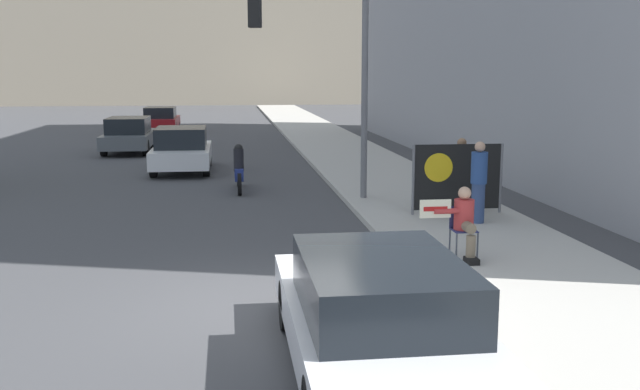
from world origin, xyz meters
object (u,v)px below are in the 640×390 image
protest_banner (457,177)px  seated_protester (464,220)px  traffic_light_pole (322,52)px  jogger_on_sidewalk (479,182)px  motorcycle_on_road (239,171)px  pedestrian_behind (461,174)px  car_on_road_distant (161,119)px  parked_car_curbside (378,315)px  car_on_road_nearest (182,150)px  car_on_road_midblock (129,135)px

protest_banner → seated_protester: bearing=-106.3°
seated_protester → traffic_light_pole: size_ratio=0.23×
jogger_on_sidewalk → motorcycle_on_road: (-4.91, 5.59, -0.45)m
pedestrian_behind → seated_protester: bearing=-6.3°
seated_protester → jogger_on_sidewalk: (1.25, 2.78, 0.22)m
protest_banner → jogger_on_sidewalk: bearing=-81.7°
seated_protester → jogger_on_sidewalk: bearing=62.2°
traffic_light_pole → car_on_road_distant: 24.20m
car_on_road_distant → traffic_light_pole: bearing=-75.4°
pedestrian_behind → traffic_light_pole: bearing=-116.2°
jogger_on_sidewalk → motorcycle_on_road: 7.45m
jogger_on_sidewalk → traffic_light_pole: traffic_light_pole is taller
parked_car_curbside → seated_protester: bearing=60.4°
car_on_road_nearest → car_on_road_distant: bearing=97.3°
pedestrian_behind → jogger_on_sidewalk: bearing=8.8°
pedestrian_behind → car_on_road_nearest: 10.82m
jogger_on_sidewalk → car_on_road_distant: (-8.91, 26.81, -0.33)m
protest_banner → car_on_road_nearest: size_ratio=0.50×
car_on_road_midblock → pedestrian_behind: bearing=-57.6°
parked_car_curbside → car_on_road_nearest: (-3.09, 16.74, 0.05)m
car_on_road_nearest → car_on_road_distant: car_on_road_nearest is taller
protest_banner → car_on_road_nearest: 10.96m
car_on_road_nearest → car_on_road_midblock: bearing=111.9°
jogger_on_sidewalk → parked_car_curbside: jogger_on_sidewalk is taller
pedestrian_behind → motorcycle_on_road: 6.55m
jogger_on_sidewalk → protest_banner: bearing=-52.0°
seated_protester → car_on_road_distant: 30.56m
pedestrian_behind → parked_car_curbside: size_ratio=0.35×
seated_protester → traffic_light_pole: traffic_light_pole is taller
car_on_road_midblock → motorcycle_on_road: car_on_road_midblock is taller
pedestrian_behind → parked_car_curbside: bearing=-12.6°
car_on_road_nearest → car_on_road_midblock: (-2.52, 6.27, -0.01)m
protest_banner → traffic_light_pole: 4.67m
pedestrian_behind → traffic_light_pole: 4.61m
car_on_road_nearest → protest_banner: bearing=-53.1°
car_on_road_midblock → parked_car_curbside: bearing=-76.3°
seated_protester → jogger_on_sidewalk: 3.06m
car_on_road_nearest → parked_car_curbside: bearing=-79.6°
car_on_road_nearest → car_on_road_distant: (-2.18, 17.05, -0.05)m
parked_car_curbside → motorcycle_on_road: parked_car_curbside is taller
traffic_light_pole → pedestrian_behind: bearing=-37.6°
pedestrian_behind → motorcycle_on_road: size_ratio=0.78×
parked_car_curbside → car_on_road_midblock: (-5.61, 23.01, 0.04)m
seated_protester → pedestrian_behind: (1.31, 4.12, 0.19)m
protest_banner → parked_car_curbside: protest_banner is taller
car_on_road_distant → seated_protester: bearing=-75.5°
seated_protester → car_on_road_distant: bearing=100.9°
parked_car_curbside → car_on_road_distant: size_ratio=1.07×
traffic_light_pole → seated_protester: bearing=-76.0°
jogger_on_sidewalk → car_on_road_midblock: 18.51m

